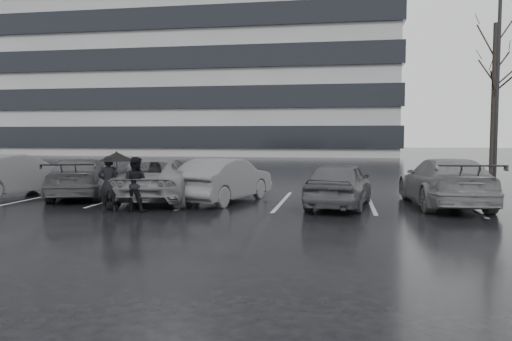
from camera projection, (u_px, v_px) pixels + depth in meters
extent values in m
plane|color=black|center=(251.00, 212.00, 13.86)|extent=(160.00, 160.00, 0.00)
cube|color=gray|center=(149.00, 43.00, 63.78)|extent=(60.00, 25.00, 28.00)
cube|color=black|center=(150.00, 137.00, 64.62)|extent=(60.60, 25.60, 2.20)
cube|color=black|center=(150.00, 106.00, 64.34)|extent=(60.60, 25.60, 2.20)
cube|color=black|center=(149.00, 74.00, 64.06)|extent=(60.60, 25.60, 2.20)
cube|color=black|center=(149.00, 43.00, 63.78)|extent=(60.60, 25.60, 2.20)
cube|color=black|center=(148.00, 11.00, 63.50)|extent=(60.60, 25.60, 2.20)
imported|color=black|center=(339.00, 184.00, 14.89)|extent=(2.21, 4.26, 1.38)
imported|color=#313134|center=(224.00, 180.00, 16.07)|extent=(2.60, 4.50, 1.40)
imported|color=#4A4A4D|center=(158.00, 179.00, 16.29)|extent=(3.21, 5.44, 1.42)
imported|color=black|center=(82.00, 178.00, 17.24)|extent=(3.23, 4.96, 1.34)
imported|color=#313134|center=(14.00, 175.00, 17.58)|extent=(2.79, 4.78, 1.49)
imported|color=#4A4A4D|center=(445.00, 182.00, 15.07)|extent=(2.39, 5.16, 1.46)
imported|color=black|center=(109.00, 184.00, 13.88)|extent=(0.66, 0.53, 1.58)
imported|color=black|center=(135.00, 184.00, 13.99)|extent=(0.79, 0.63, 1.54)
cylinder|color=black|center=(117.00, 185.00, 14.08)|extent=(0.02, 0.02, 1.46)
cone|color=black|center=(117.00, 156.00, 14.02)|extent=(1.00, 1.00, 0.26)
sphere|color=black|center=(117.00, 152.00, 14.01)|extent=(0.05, 0.05, 0.05)
cylinder|color=gray|center=(494.00, 184.00, 20.89)|extent=(0.46, 0.46, 0.18)
cylinder|color=black|center=(497.00, 87.00, 20.60)|extent=(0.15, 0.15, 8.31)
cube|color=#A8A8AB|center=(47.00, 196.00, 17.63)|extent=(0.12, 5.00, 0.00)
cube|color=#A8A8AB|center=(121.00, 198.00, 17.16)|extent=(0.12, 5.00, 0.00)
cube|color=#A8A8AB|center=(200.00, 199.00, 16.69)|extent=(0.12, 5.00, 0.00)
cube|color=#A8A8AB|center=(283.00, 201.00, 16.22)|extent=(0.12, 5.00, 0.00)
cube|color=#A8A8AB|center=(371.00, 203.00, 15.75)|extent=(0.12, 5.00, 0.00)
cube|color=#A8A8AB|center=(464.00, 205.00, 15.28)|extent=(0.12, 5.00, 0.00)
cylinder|color=black|center=(494.00, 98.00, 28.43)|extent=(0.26, 0.26, 8.50)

